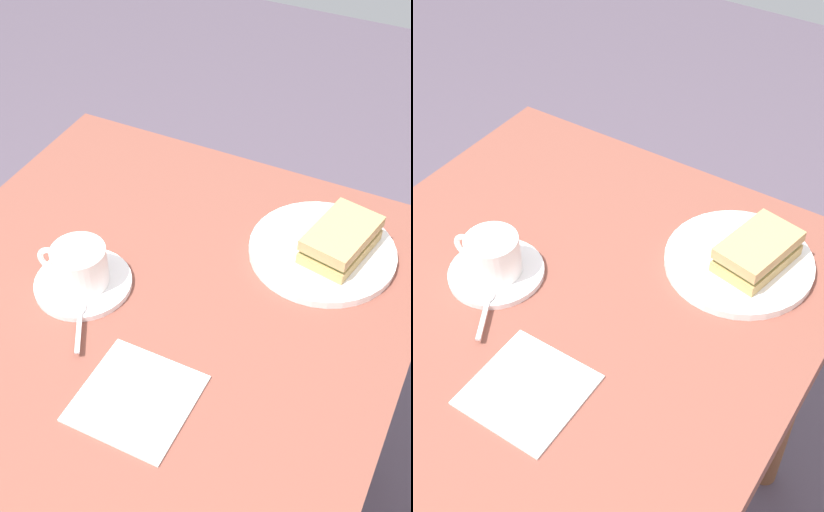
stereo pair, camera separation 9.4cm
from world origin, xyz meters
The scene contains 7 objects.
dining_table centered at (0.00, 0.00, 0.67)m, with size 1.16×0.78×0.77m.
sandwich_plate centered at (0.39, -0.20, 0.78)m, with size 0.24×0.24×0.01m, color white.
sandwich_front centered at (0.39, -0.23, 0.81)m, with size 0.15×0.11×0.05m.
coffee_saucer centered at (0.15, 0.11, 0.77)m, with size 0.15×0.15×0.01m, color white.
coffee_cup centered at (0.15, 0.11, 0.81)m, with size 0.08×0.11×0.07m.
spoon centered at (0.09, 0.07, 0.78)m, with size 0.09×0.06×0.01m.
napkin centered at (0.01, -0.07, 0.77)m, with size 0.15×0.15×0.00m, color white.
Camera 2 is at (-0.36, -0.46, 1.53)m, focal length 46.58 mm.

